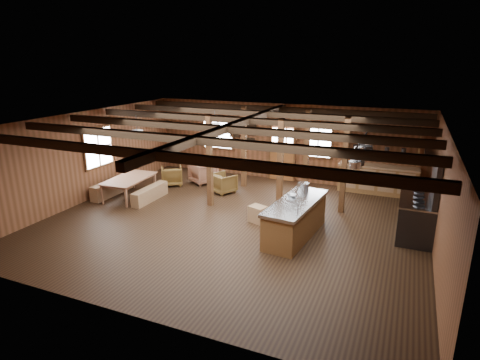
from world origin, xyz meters
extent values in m
cube|color=black|center=(0.00, 0.00, -0.01)|extent=(10.00, 9.00, 0.02)
cube|color=black|center=(0.00, 0.00, 2.81)|extent=(10.00, 9.00, 0.02)
cube|color=#583119|center=(-5.01, 0.00, 1.40)|extent=(0.02, 9.00, 2.80)
cube|color=#583119|center=(5.01, 0.00, 1.40)|extent=(0.02, 9.00, 2.80)
cube|color=#583119|center=(0.00, 4.51, 1.40)|extent=(10.00, 0.02, 2.80)
cube|color=#583119|center=(0.00, -4.51, 1.40)|extent=(10.00, 0.02, 2.80)
cube|color=black|center=(0.00, -3.50, 2.68)|extent=(9.80, 0.12, 0.18)
cube|color=black|center=(0.00, -2.00, 2.68)|extent=(9.80, 0.12, 0.18)
cube|color=black|center=(0.00, -0.50, 2.68)|extent=(9.80, 0.12, 0.18)
cube|color=black|center=(0.00, 1.00, 2.68)|extent=(9.80, 0.12, 0.18)
cube|color=black|center=(0.00, 2.50, 2.68)|extent=(9.80, 0.12, 0.18)
cube|color=black|center=(0.00, 3.80, 2.68)|extent=(9.80, 0.12, 0.18)
cube|color=black|center=(0.00, 0.00, 2.68)|extent=(0.18, 8.82, 0.18)
cube|color=#3F2112|center=(-1.20, 1.00, 1.40)|extent=(0.15, 0.15, 2.80)
cube|color=#3F2112|center=(-1.00, 3.20, 1.40)|extent=(0.15, 0.15, 2.80)
cube|color=#3F2112|center=(1.00, 1.00, 1.40)|extent=(0.15, 0.15, 2.80)
cube|color=#3F2112|center=(1.20, 3.20, 1.40)|extent=(0.15, 0.15, 2.80)
cube|color=#3F2112|center=(2.60, 2.00, 1.40)|extent=(0.15, 0.15, 2.80)
cube|color=brown|center=(0.00, 4.45, 0.55)|extent=(0.90, 0.06, 1.10)
cube|color=#3F2112|center=(-0.48, 4.45, 1.05)|extent=(0.06, 0.08, 2.10)
cube|color=#3F2112|center=(0.48, 4.45, 1.05)|extent=(0.06, 0.08, 2.10)
cube|color=#3F2112|center=(0.00, 4.45, 2.12)|extent=(1.02, 0.08, 0.06)
cube|color=white|center=(0.00, 4.45, 1.55)|extent=(0.84, 0.02, 0.90)
cube|color=white|center=(-2.60, 4.46, 1.60)|extent=(1.20, 0.02, 1.20)
cube|color=#3F2112|center=(-2.60, 4.46, 1.60)|extent=(1.32, 0.06, 1.32)
cube|color=white|center=(1.30, 4.46, 1.60)|extent=(0.90, 0.02, 1.20)
cube|color=#3F2112|center=(1.30, 4.46, 1.60)|extent=(1.02, 0.06, 1.32)
cube|color=white|center=(-4.96, 0.50, 1.60)|extent=(0.02, 1.20, 1.20)
cube|color=#3F2112|center=(-4.96, 0.50, 1.60)|extent=(0.14, 1.24, 1.32)
cube|color=silver|center=(-1.30, 4.46, 1.80)|extent=(0.50, 0.03, 0.40)
cube|color=black|center=(-1.30, 4.45, 1.80)|extent=(0.55, 0.02, 0.45)
cube|color=silver|center=(-1.90, 4.46, 1.70)|extent=(0.35, 0.03, 0.45)
cube|color=black|center=(-1.90, 4.45, 1.70)|extent=(0.40, 0.02, 0.50)
cube|color=silver|center=(-1.30, 4.46, 1.30)|extent=(0.40, 0.03, 0.30)
cube|color=black|center=(-1.30, 4.45, 1.30)|extent=(0.45, 0.02, 0.35)
cube|color=brown|center=(3.40, 4.20, 0.45)|extent=(2.50, 0.55, 0.90)
cube|color=olive|center=(3.40, 4.18, 0.93)|extent=(2.55, 0.60, 0.06)
cube|color=brown|center=(3.40, 4.25, 1.40)|extent=(2.30, 0.35, 0.04)
cube|color=brown|center=(3.40, 4.25, 1.75)|extent=(2.30, 0.35, 0.04)
cube|color=brown|center=(3.40, 4.25, 2.10)|extent=(2.30, 0.35, 0.04)
cube|color=brown|center=(2.25, 4.25, 1.75)|extent=(0.04, 0.35, 1.40)
cube|color=brown|center=(4.55, 4.25, 1.75)|extent=(0.04, 0.35, 1.40)
cylinder|color=#2F2F32|center=(-3.00, 0.00, 2.58)|extent=(0.02, 0.02, 0.45)
cone|color=silver|center=(-3.00, 0.00, 2.25)|extent=(0.36, 0.36, 0.22)
cylinder|color=#2F2F32|center=(-1.50, 2.00, 2.58)|extent=(0.02, 0.02, 0.45)
cone|color=silver|center=(-1.50, 2.00, 2.25)|extent=(0.36, 0.36, 0.22)
cylinder|color=#2F2F32|center=(3.21, 0.30, 2.55)|extent=(0.04, 3.00, 0.04)
cylinder|color=#2F2F32|center=(3.24, -1.05, 2.43)|extent=(0.01, 0.01, 0.24)
cylinder|color=silver|center=(3.24, -1.05, 2.24)|extent=(0.25, 0.25, 0.14)
cylinder|color=#2F2F32|center=(3.26, -0.71, 2.43)|extent=(0.01, 0.01, 0.25)
cylinder|color=#2F2F32|center=(3.26, -0.71, 2.23)|extent=(0.26, 0.26, 0.14)
cylinder|color=#2F2F32|center=(3.20, -0.38, 2.40)|extent=(0.01, 0.01, 0.30)
cylinder|color=silver|center=(3.20, -0.38, 2.18)|extent=(0.22, 0.22, 0.14)
cylinder|color=#2F2F32|center=(3.14, -0.04, 2.41)|extent=(0.01, 0.01, 0.28)
cylinder|color=#2F2F32|center=(3.14, -0.04, 2.20)|extent=(0.21, 0.21, 0.14)
cylinder|color=#2F2F32|center=(3.15, 0.30, 2.44)|extent=(0.01, 0.01, 0.21)
cylinder|color=silver|center=(3.15, 0.30, 2.27)|extent=(0.22, 0.22, 0.14)
cylinder|color=#2F2F32|center=(3.28, 0.64, 2.43)|extent=(0.01, 0.01, 0.24)
cylinder|color=#2F2F32|center=(3.28, 0.64, 2.24)|extent=(0.26, 0.26, 0.14)
cylinder|color=#2F2F32|center=(3.31, 0.98, 2.45)|extent=(0.01, 0.01, 0.21)
cylinder|color=silver|center=(3.31, 0.98, 2.27)|extent=(0.18, 0.18, 0.14)
cylinder|color=#2F2F32|center=(3.12, 1.31, 2.41)|extent=(0.01, 0.01, 0.29)
cylinder|color=#2F2F32|center=(3.12, 1.31, 2.19)|extent=(0.21, 0.21, 0.14)
cylinder|color=#2F2F32|center=(3.13, 1.65, 2.42)|extent=(0.01, 0.01, 0.26)
cylinder|color=silver|center=(3.13, 1.65, 2.22)|extent=(0.24, 0.24, 0.14)
cube|color=brown|center=(1.80, -0.18, 0.43)|extent=(1.04, 2.47, 0.86)
cube|color=silver|center=(1.80, -0.18, 0.90)|extent=(1.13, 2.58, 0.08)
cylinder|color=#2F2F32|center=(1.80, -0.78, 0.90)|extent=(0.44, 0.44, 0.06)
cylinder|color=silver|center=(2.00, -0.78, 1.05)|extent=(0.03, 0.03, 0.30)
cube|color=olive|center=(0.61, 0.32, 0.23)|extent=(0.61, 0.51, 0.46)
cube|color=#2F2F32|center=(4.60, 0.99, 0.48)|extent=(0.86, 1.61, 0.96)
cube|color=silver|center=(4.60, 0.99, 0.99)|extent=(0.88, 1.63, 0.04)
cube|color=#2F2F32|center=(4.92, 0.99, 1.55)|extent=(0.12, 1.61, 1.07)
cube|color=silver|center=(4.80, 0.99, 2.09)|extent=(0.40, 1.72, 0.05)
imported|color=#936043|center=(-3.90, 0.63, 0.33)|extent=(1.18, 1.94, 0.66)
cube|color=olive|center=(-4.65, 0.63, 0.24)|extent=(0.33, 1.76, 0.48)
cube|color=olive|center=(-3.16, 0.63, 0.22)|extent=(0.30, 1.59, 0.44)
imported|color=brown|center=(-3.41, 2.31, 0.33)|extent=(0.99, 1.00, 0.66)
imported|color=brown|center=(-1.35, 2.25, 0.33)|extent=(0.96, 0.97, 0.66)
imported|color=#935D42|center=(-2.49, 2.98, 0.38)|extent=(1.13, 1.14, 0.76)
cylinder|color=silver|center=(1.72, 0.82, 1.03)|extent=(0.31, 0.31, 0.18)
imported|color=silver|center=(1.59, 0.14, 0.97)|extent=(0.28, 0.28, 0.06)
camera|label=1|loc=(4.17, -9.33, 4.35)|focal=30.00mm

